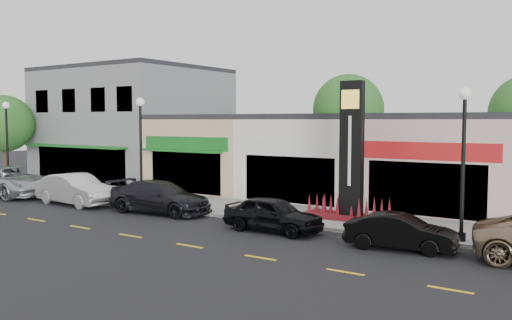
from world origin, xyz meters
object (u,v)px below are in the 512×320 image
object	(u,v)px
car_white_van	(76,189)
car_black_sedan	(273,214)
lamp_west_near	(141,139)
tree_west_sidewalk	(4,124)
lamp_east_near	(464,148)
lamp_west_far	(7,136)
car_black_conv	(401,232)
pylon_sign	(351,171)
car_silver_suv	(12,181)
car_dark_sedan	(160,197)

from	to	relation	value
car_white_van	car_black_sedan	size ratio (longest dim) A/B	1.20
lamp_west_near	car_black_sedan	xyz separation A→B (m)	(9.16, -1.77, -2.77)
tree_west_sidewalk	lamp_east_near	size ratio (longest dim) A/B	1.14
lamp_west_far	lamp_east_near	xyz separation A→B (m)	(28.00, 0.00, 0.00)
car_black_conv	car_white_van	bearing A→B (deg)	82.46
lamp_west_far	car_black_conv	size ratio (longest dim) A/B	1.45
pylon_sign	car_silver_suv	world-z (taller)	pylon_sign
lamp_east_near	car_black_conv	xyz separation A→B (m)	(-1.57, -1.90, -2.86)
lamp_east_near	car_black_conv	world-z (taller)	lamp_east_near
pylon_sign	car_black_sedan	xyz separation A→B (m)	(-1.84, -3.46, -1.57)
tree_west_sidewalk	car_silver_suv	size ratio (longest dim) A/B	0.99
tree_west_sidewalk	lamp_west_near	size ratio (longest dim) A/B	1.14
car_silver_suv	lamp_west_near	bearing A→B (deg)	-76.03
lamp_east_near	car_silver_suv	size ratio (longest dim) A/B	0.87
lamp_west_far	car_black_conv	bearing A→B (deg)	-4.12
car_dark_sedan	car_black_sedan	bearing A→B (deg)	-99.97
lamp_west_far	lamp_east_near	distance (m)	28.00
pylon_sign	car_black_sedan	size ratio (longest dim) A/B	1.45
lamp_west_near	pylon_sign	distance (m)	11.19
lamp_west_near	car_silver_suv	xyz separation A→B (m)	(-9.04, -1.57, -2.60)
tree_west_sidewalk	lamp_west_near	xyz separation A→B (m)	(15.50, -2.00, -0.73)
car_black_sedan	car_dark_sedan	bearing A→B (deg)	85.61
tree_west_sidewalk	pylon_sign	xyz separation A→B (m)	(26.50, -0.30, -1.93)
lamp_west_near	car_silver_suv	bearing A→B (deg)	-170.12
tree_west_sidewalk	pylon_sign	world-z (taller)	tree_west_sidewalk
car_white_van	car_black_conv	world-z (taller)	car_white_van
pylon_sign	lamp_west_near	bearing A→B (deg)	-171.23
tree_west_sidewalk	car_black_sedan	size ratio (longest dim) A/B	1.50
pylon_sign	car_black_conv	size ratio (longest dim) A/B	1.59
car_dark_sedan	car_black_conv	bearing A→B (deg)	-98.07
lamp_east_near	car_white_van	distance (m)	19.38
pylon_sign	car_dark_sedan	xyz separation A→B (m)	(-8.67, -2.77, -1.50)
tree_west_sidewalk	car_black_conv	distance (m)	30.39
car_silver_suv	car_black_sedan	bearing A→B (deg)	-86.51
car_white_van	car_black_conv	xyz separation A→B (m)	(17.54, -0.20, -0.20)
lamp_west_near	car_white_van	xyz separation A→B (m)	(-3.12, -1.70, -2.66)
pylon_sign	car_black_sedan	bearing A→B (deg)	-117.93
lamp_west_near	car_dark_sedan	distance (m)	3.73
car_white_van	car_black_conv	size ratio (longest dim) A/B	1.32
lamp_west_far	car_black_sedan	size ratio (longest dim) A/B	1.32
tree_west_sidewalk	pylon_sign	bearing A→B (deg)	-0.65
lamp_west_near	car_silver_suv	distance (m)	9.54
lamp_west_far	lamp_east_near	world-z (taller)	same
lamp_east_near	car_black_sedan	bearing A→B (deg)	-165.51
lamp_west_far	lamp_west_near	size ratio (longest dim) A/B	1.00
car_white_van	car_black_sedan	bearing A→B (deg)	-87.23
lamp_east_near	car_dark_sedan	xyz separation A→B (m)	(-13.67, -1.07, -2.70)
pylon_sign	car_black_sedan	world-z (taller)	pylon_sign
car_dark_sedan	car_black_sedan	size ratio (longest dim) A/B	1.29
lamp_west_far	car_silver_suv	xyz separation A→B (m)	(2.96, -1.57, -2.60)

